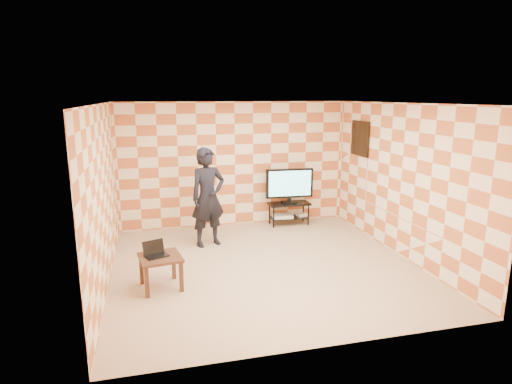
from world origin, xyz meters
TOP-DOWN VIEW (x-y plane):
  - floor at (0.00, 0.00)m, footprint 5.00×5.00m
  - wall_back at (0.00, 2.50)m, footprint 5.00×0.02m
  - wall_front at (0.00, -2.50)m, footprint 5.00×0.02m
  - wall_left at (-2.50, 0.00)m, footprint 0.02×5.00m
  - wall_right at (2.50, 0.00)m, footprint 0.02×5.00m
  - ceiling at (0.00, 0.00)m, footprint 5.00×5.00m
  - wall_art at (2.47, 1.55)m, footprint 0.04×0.72m
  - tv_stand at (1.15, 2.16)m, footprint 0.91×0.41m
  - tv at (1.15, 2.16)m, footprint 1.06×0.22m
  - dvd_player at (0.99, 2.15)m, footprint 0.45×0.33m
  - game_console at (1.47, 2.19)m, footprint 0.27×0.22m
  - side_table at (-1.73, -0.45)m, footprint 0.68×0.68m
  - laptop at (-1.79, -0.40)m, footprint 0.40×0.36m
  - person at (-0.77, 1.27)m, footprint 0.79×0.64m

SIDE VIEW (x-z plane):
  - floor at x=0.00m, z-range 0.00..0.00m
  - game_console at x=1.47m, z-range 0.17..0.23m
  - dvd_player at x=0.99m, z-range 0.17..0.24m
  - tv_stand at x=1.15m, z-range 0.11..0.61m
  - side_table at x=-1.73m, z-range 0.16..0.66m
  - laptop at x=-1.79m, z-range 0.44..0.66m
  - tv at x=1.15m, z-range 0.54..1.31m
  - person at x=-0.77m, z-range 0.00..1.88m
  - wall_back at x=0.00m, z-range 0.00..2.70m
  - wall_front at x=0.00m, z-range 0.00..2.70m
  - wall_left at x=-2.50m, z-range 0.00..2.70m
  - wall_right at x=2.50m, z-range 0.00..2.70m
  - wall_art at x=2.47m, z-range 1.59..2.31m
  - ceiling at x=0.00m, z-range 2.69..2.71m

